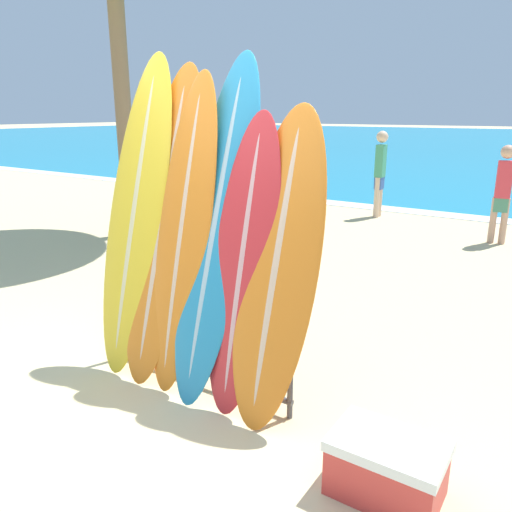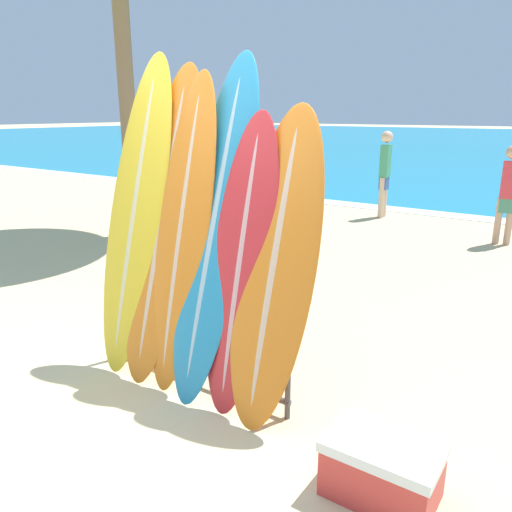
% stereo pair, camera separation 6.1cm
% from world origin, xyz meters
% --- Properties ---
extents(ground_plane, '(160.00, 160.00, 0.00)m').
position_xyz_m(ground_plane, '(0.00, 0.00, 0.00)').
color(ground_plane, beige).
extents(surfboard_rack, '(1.65, 0.04, 0.83)m').
position_xyz_m(surfboard_rack, '(0.02, 0.45, 0.45)').
color(surfboard_rack, '#47474C').
rests_on(surfboard_rack, ground_plane).
extents(surfboard_slot_0, '(0.59, 0.77, 2.50)m').
position_xyz_m(surfboard_slot_0, '(-0.66, 0.54, 1.25)').
color(surfboard_slot_0, yellow).
rests_on(surfboard_slot_0, ground_plane).
extents(surfboard_slot_1, '(0.59, 0.80, 2.41)m').
position_xyz_m(surfboard_slot_1, '(-0.37, 0.55, 1.21)').
color(surfboard_slot_1, orange).
rests_on(surfboard_slot_1, ground_plane).
extents(surfboard_slot_2, '(0.49, 0.67, 2.34)m').
position_xyz_m(surfboard_slot_2, '(-0.13, 0.51, 1.17)').
color(surfboard_slot_2, orange).
rests_on(surfboard_slot_2, ground_plane).
extents(surfboard_slot_3, '(0.54, 0.86, 2.47)m').
position_xyz_m(surfboard_slot_3, '(0.14, 0.56, 1.24)').
color(surfboard_slot_3, teal).
rests_on(surfboard_slot_3, ground_plane).
extents(surfboard_slot_4, '(0.50, 0.57, 2.06)m').
position_xyz_m(surfboard_slot_4, '(0.42, 0.48, 1.03)').
color(surfboard_slot_4, red).
rests_on(surfboard_slot_4, ground_plane).
extents(surfboard_slot_5, '(0.60, 0.69, 2.11)m').
position_xyz_m(surfboard_slot_5, '(0.69, 0.49, 1.05)').
color(surfboard_slot_5, orange).
rests_on(surfboard_slot_5, ground_plane).
extents(person_near_water, '(0.23, 0.29, 1.72)m').
position_xyz_m(person_near_water, '(-1.35, 3.02, 0.94)').
color(person_near_water, beige).
rests_on(person_near_water, ground_plane).
extents(person_mid_beach, '(0.26, 0.21, 1.55)m').
position_xyz_m(person_mid_beach, '(1.22, 6.43, 0.85)').
color(person_mid_beach, tan).
rests_on(person_mid_beach, ground_plane).
extents(person_far_left, '(0.23, 0.28, 1.68)m').
position_xyz_m(person_far_left, '(-1.12, 7.41, 0.92)').
color(person_far_left, beige).
rests_on(person_far_left, ground_plane).
extents(cooler_box, '(0.61, 0.41, 0.34)m').
position_xyz_m(cooler_box, '(1.62, 0.12, 0.17)').
color(cooler_box, red).
rests_on(cooler_box, ground_plane).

